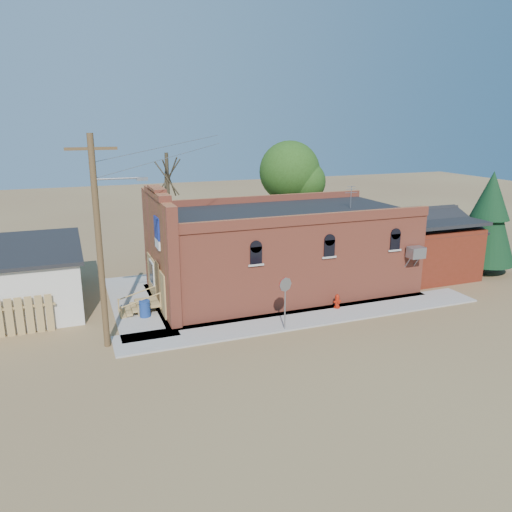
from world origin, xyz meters
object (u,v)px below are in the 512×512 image
object	(u,v)px
brick_bar	(277,251)
stop_sign	(285,289)
utility_pole	(100,239)
fire_hydrant	(337,301)
trash_barrel	(145,309)

from	to	relation	value
brick_bar	stop_sign	distance (m)	5.84
utility_pole	fire_hydrant	bearing A→B (deg)	1.49
utility_pole	trash_barrel	world-z (taller)	utility_pole
fire_hydrant	stop_sign	world-z (taller)	stop_sign
stop_sign	fire_hydrant	bearing A→B (deg)	30.49
brick_bar	trash_barrel	size ratio (longest dim) A/B	19.88
fire_hydrant	trash_barrel	xyz separation A→B (m)	(-9.49, 2.35, 0.05)
fire_hydrant	trash_barrel	size ratio (longest dim) A/B	0.89
utility_pole	trash_barrel	distance (m)	5.41
brick_bar	utility_pole	world-z (taller)	utility_pole
utility_pole	fire_hydrant	xyz separation A→B (m)	(11.47, 0.30, -4.33)
fire_hydrant	utility_pole	bearing A→B (deg)	-174.99
utility_pole	fire_hydrant	size ratio (longest dim) A/B	12.22
brick_bar	utility_pole	xyz separation A→B (m)	(-9.79, -4.29, 2.43)
fire_hydrant	stop_sign	size ratio (longest dim) A/B	0.29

